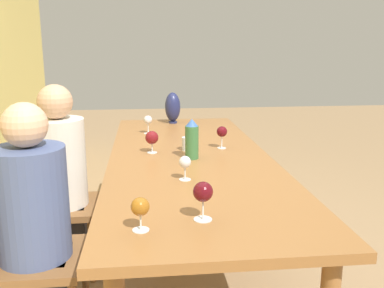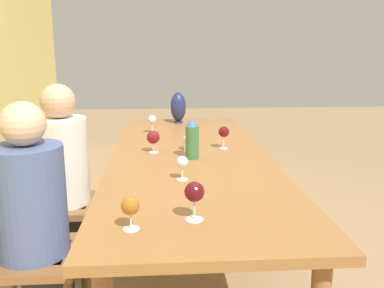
{
  "view_description": "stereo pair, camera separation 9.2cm",
  "coord_description": "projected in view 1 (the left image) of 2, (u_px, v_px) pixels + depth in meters",
  "views": [
    {
      "loc": [
        -2.46,
        0.26,
        1.43
      ],
      "look_at": [
        -0.11,
        0.0,
        0.87
      ],
      "focal_mm": 40.0,
      "sensor_mm": 36.0,
      "label": 1
    },
    {
      "loc": [
        -2.47,
        0.17,
        1.43
      ],
      "look_at": [
        -0.11,
        0.0,
        0.87
      ],
      "focal_mm": 40.0,
      "sensor_mm": 36.0,
      "label": 2
    }
  ],
  "objects": [
    {
      "name": "wine_glass_1",
      "position": [
        148.0,
        121.0,
        3.16
      ],
      "size": [
        0.07,
        0.07,
        0.14
      ],
      "color": "silver",
      "rests_on": "dining_table"
    },
    {
      "name": "water_bottle",
      "position": [
        192.0,
        139.0,
        2.48
      ],
      "size": [
        0.08,
        0.08,
        0.24
      ],
      "color": "#336638",
      "rests_on": "dining_table"
    },
    {
      "name": "person_far",
      "position": [
        62.0,
        173.0,
        2.65
      ],
      "size": [
        0.32,
        0.32,
        1.19
      ],
      "color": "#2D2D38",
      "rests_on": "ground_plane"
    },
    {
      "name": "dining_table",
      "position": [
        190.0,
        167.0,
        2.57
      ],
      "size": [
        2.54,
        0.95,
        0.77
      ],
      "color": "#936033",
      "rests_on": "ground_plane"
    },
    {
      "name": "wine_glass_2",
      "position": [
        185.0,
        163.0,
        2.09
      ],
      "size": [
        0.06,
        0.06,
        0.12
      ],
      "color": "silver",
      "rests_on": "dining_table"
    },
    {
      "name": "chair_far",
      "position": [
        51.0,
        200.0,
        2.68
      ],
      "size": [
        0.44,
        0.44,
        0.87
      ],
      "color": "brown",
      "rests_on": "ground_plane"
    },
    {
      "name": "person_near",
      "position": [
        36.0,
        219.0,
        2.0
      ],
      "size": [
        0.34,
        0.34,
        1.18
      ],
      "color": "#2D2D38",
      "rests_on": "ground_plane"
    },
    {
      "name": "wine_glass_0",
      "position": [
        222.0,
        132.0,
        2.72
      ],
      "size": [
        0.07,
        0.07,
        0.14
      ],
      "color": "silver",
      "rests_on": "dining_table"
    },
    {
      "name": "vase",
      "position": [
        173.0,
        107.0,
        3.58
      ],
      "size": [
        0.13,
        0.13,
        0.26
      ],
      "color": "#1E234C",
      "rests_on": "dining_table"
    },
    {
      "name": "water_tumbler",
      "position": [
        187.0,
        144.0,
        2.68
      ],
      "size": [
        0.07,
        0.07,
        0.08
      ],
      "color": "silver",
      "rests_on": "dining_table"
    },
    {
      "name": "chair_near",
      "position": [
        21.0,
        251.0,
        2.03
      ],
      "size": [
        0.44,
        0.44,
        0.87
      ],
      "color": "brown",
      "rests_on": "ground_plane"
    },
    {
      "name": "wine_glass_3",
      "position": [
        140.0,
        208.0,
        1.52
      ],
      "size": [
        0.07,
        0.07,
        0.13
      ],
      "color": "silver",
      "rests_on": "dining_table"
    },
    {
      "name": "wine_glass_5",
      "position": [
        152.0,
        138.0,
        2.61
      ],
      "size": [
        0.08,
        0.08,
        0.14
      ],
      "color": "silver",
      "rests_on": "dining_table"
    },
    {
      "name": "ground_plane",
      "position": [
        190.0,
        272.0,
        2.74
      ],
      "size": [
        14.0,
        14.0,
        0.0
      ],
      "primitive_type": "plane",
      "color": "#937551"
    },
    {
      "name": "wine_glass_4",
      "position": [
        203.0,
        193.0,
        1.61
      ],
      "size": [
        0.08,
        0.08,
        0.15
      ],
      "color": "silver",
      "rests_on": "dining_table"
    }
  ]
}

